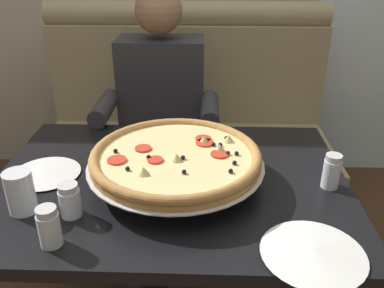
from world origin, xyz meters
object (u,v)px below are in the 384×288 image
(dining_table, at_px, (171,202))
(shaker_pepper_flakes, at_px, (49,229))
(shaker_oregano, at_px, (70,202))
(diner_main, at_px, (160,110))
(booth_bench, at_px, (185,145))
(plate_near_left, at_px, (313,252))
(drinking_glass, at_px, (21,194))
(patio_chair, at_px, (332,59))
(plate_near_right, at_px, (46,172))
(pizza, at_px, (176,158))
(shaker_parmesan, at_px, (331,174))

(dining_table, height_order, shaker_pepper_flakes, shaker_pepper_flakes)
(shaker_pepper_flakes, height_order, shaker_oregano, shaker_pepper_flakes)
(diner_main, distance_m, shaker_oregano, 0.85)
(dining_table, height_order, shaker_oregano, shaker_oregano)
(booth_bench, bearing_deg, plate_near_left, -72.88)
(booth_bench, height_order, drinking_glass, booth_bench)
(shaker_pepper_flakes, distance_m, patio_chair, 3.00)
(diner_main, distance_m, plate_near_left, 1.08)
(booth_bench, distance_m, drinking_glass, 1.21)
(booth_bench, height_order, plate_near_right, booth_bench)
(plate_near_right, relative_size, drinking_glass, 1.80)
(drinking_glass, distance_m, patio_chair, 2.95)
(pizza, bearing_deg, shaker_oregano, -145.71)
(shaker_oregano, relative_size, shaker_parmesan, 0.89)
(diner_main, distance_m, plate_near_right, 0.69)
(plate_near_left, bearing_deg, shaker_pepper_flakes, 178.48)
(dining_table, relative_size, pizza, 2.06)
(drinking_glass, bearing_deg, plate_near_left, -11.33)
(plate_near_left, distance_m, patio_chair, 2.76)
(shaker_pepper_flakes, relative_size, drinking_glass, 0.88)
(shaker_parmesan, height_order, drinking_glass, drinking_glass)
(patio_chair, bearing_deg, shaker_pepper_flakes, -118.88)
(shaker_oregano, bearing_deg, plate_near_left, -12.42)
(shaker_pepper_flakes, height_order, drinking_glass, drinking_glass)
(plate_near_left, height_order, drinking_glass, drinking_glass)
(pizza, bearing_deg, plate_near_left, -42.82)
(plate_near_left, bearing_deg, plate_near_right, 155.80)
(booth_bench, height_order, shaker_parmesan, booth_bench)
(dining_table, xyz_separation_m, plate_near_left, (0.38, -0.35, 0.10))
(pizza, height_order, shaker_oregano, pizza)
(dining_table, height_order, drinking_glass, drinking_glass)
(patio_chair, bearing_deg, shaker_parmesan, -106.06)
(booth_bench, relative_size, diner_main, 1.21)
(diner_main, relative_size, shaker_pepper_flakes, 11.57)
(booth_bench, relative_size, patio_chair, 1.79)
(shaker_pepper_flakes, height_order, patio_chair, patio_chair)
(dining_table, distance_m, plate_near_right, 0.42)
(diner_main, xyz_separation_m, plate_near_left, (0.48, -0.97, 0.02))
(plate_near_left, distance_m, drinking_glass, 0.80)
(booth_bench, distance_m, pizza, 0.99)
(pizza, height_order, shaker_parmesan, pizza)
(shaker_parmesan, distance_m, patio_chair, 2.43)
(pizza, height_order, plate_near_left, pizza)
(shaker_parmesan, xyz_separation_m, drinking_glass, (-0.91, -0.16, 0.01))
(booth_bench, bearing_deg, shaker_oregano, -103.33)
(shaker_parmesan, bearing_deg, booth_bench, 118.68)
(booth_bench, relative_size, shaker_pepper_flakes, 13.96)
(shaker_parmesan, distance_m, drinking_glass, 0.92)
(plate_near_left, bearing_deg, drinking_glass, 168.67)
(shaker_pepper_flakes, distance_m, shaker_parmesan, 0.83)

